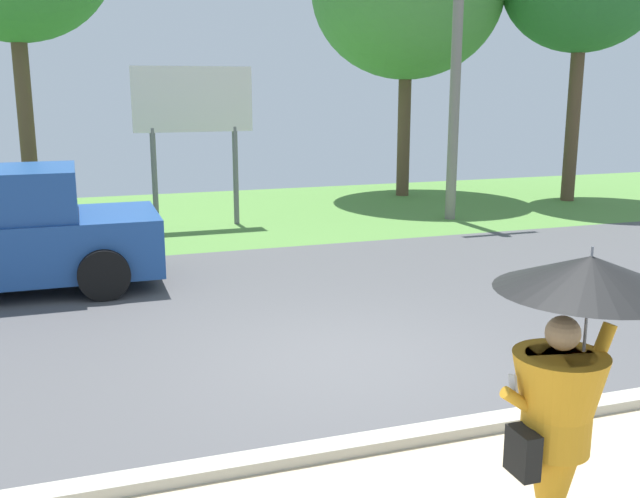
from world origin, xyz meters
The scene contains 4 objects.
ground_plane centered at (0.00, 2.95, -0.05)m, with size 40.00×22.00×0.20m.
monk_pedestrian centered at (0.02, -3.78, 1.17)m, with size 1.18×1.18×2.13m.
utility_pole centered at (5.50, 7.72, 3.92)m, with size 1.80×0.24×7.48m.
roadside_billboard centered at (-0.33, 8.73, 2.55)m, with size 2.60×0.12×3.50m.
Camera 1 is at (-2.82, -7.33, 3.09)m, focal length 40.62 mm.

